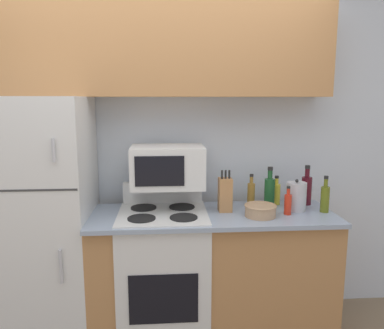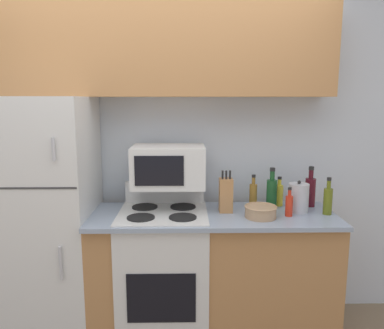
% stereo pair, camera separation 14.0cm
% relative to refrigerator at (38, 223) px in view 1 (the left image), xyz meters
% --- Properties ---
extents(wall_back, '(8.00, 0.05, 2.55)m').
position_rel_refrigerator_xyz_m(wall_back, '(0.85, 0.36, 0.41)').
color(wall_back, silver).
rests_on(wall_back, ground_plane).
extents(lower_cabinets, '(1.70, 0.60, 0.93)m').
position_rel_refrigerator_xyz_m(lower_cabinets, '(1.22, -0.04, -0.40)').
color(lower_cabinets, '#B27A47').
rests_on(lower_cabinets, ground_plane).
extents(refrigerator, '(0.74, 0.68, 1.73)m').
position_rel_refrigerator_xyz_m(refrigerator, '(0.00, 0.00, 0.00)').
color(refrigerator, silver).
rests_on(refrigerator, ground_plane).
extents(upper_cabinets, '(2.44, 0.31, 0.68)m').
position_rel_refrigerator_xyz_m(upper_cabinets, '(0.85, 0.18, 1.21)').
color(upper_cabinets, '#B27A47').
rests_on(upper_cabinets, refrigerator).
extents(stove, '(0.62, 0.59, 1.10)m').
position_rel_refrigerator_xyz_m(stove, '(0.87, -0.05, -0.38)').
color(stove, silver).
rests_on(stove, ground_plane).
extents(microwave, '(0.51, 0.36, 0.29)m').
position_rel_refrigerator_xyz_m(microwave, '(0.90, 0.04, 0.38)').
color(microwave, silver).
rests_on(microwave, stove).
extents(knife_block, '(0.09, 0.10, 0.30)m').
position_rel_refrigerator_xyz_m(knife_block, '(1.31, -0.01, 0.18)').
color(knife_block, '#B27A47').
rests_on(knife_block, lower_cabinets).
extents(bowl, '(0.22, 0.22, 0.08)m').
position_rel_refrigerator_xyz_m(bowl, '(1.53, -0.15, 0.10)').
color(bowl, tan).
rests_on(bowl, lower_cabinets).
extents(bottle_vinegar, '(0.06, 0.06, 0.24)m').
position_rel_refrigerator_xyz_m(bottle_vinegar, '(1.52, 0.11, 0.16)').
color(bottle_vinegar, olive).
rests_on(bottle_vinegar, lower_cabinets).
extents(bottle_hot_sauce, '(0.05, 0.05, 0.20)m').
position_rel_refrigerator_xyz_m(bottle_hot_sauce, '(1.73, -0.12, 0.14)').
color(bottle_hot_sauce, red).
rests_on(bottle_hot_sauce, lower_cabinets).
extents(bottle_olive_oil, '(0.06, 0.06, 0.26)m').
position_rel_refrigerator_xyz_m(bottle_olive_oil, '(2.01, -0.09, 0.16)').
color(bottle_olive_oil, '#5B6619').
rests_on(bottle_olive_oil, lower_cabinets).
extents(bottle_wine_green, '(0.08, 0.08, 0.30)m').
position_rel_refrigerator_xyz_m(bottle_wine_green, '(1.65, 0.07, 0.18)').
color(bottle_wine_green, '#194C23').
rests_on(bottle_wine_green, lower_cabinets).
extents(bottle_cooking_spray, '(0.06, 0.06, 0.22)m').
position_rel_refrigerator_xyz_m(bottle_cooking_spray, '(1.72, 0.13, 0.15)').
color(bottle_cooking_spray, gold).
rests_on(bottle_cooking_spray, lower_cabinets).
extents(bottle_wine_red, '(0.08, 0.08, 0.30)m').
position_rel_refrigerator_xyz_m(bottle_wine_red, '(1.95, 0.11, 0.18)').
color(bottle_wine_red, '#470F19').
rests_on(bottle_wine_red, lower_cabinets).
extents(kettle, '(0.14, 0.14, 0.23)m').
position_rel_refrigerator_xyz_m(kettle, '(1.82, -0.03, 0.16)').
color(kettle, '#B7B7BC').
rests_on(kettle, lower_cabinets).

